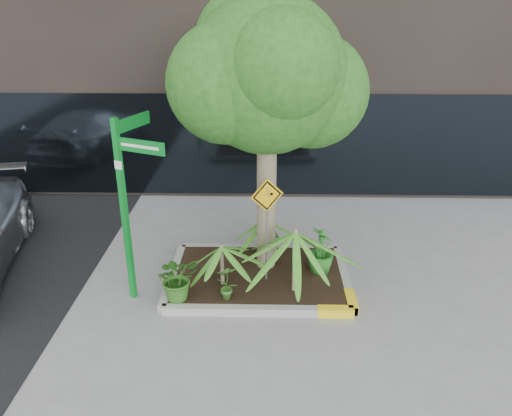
{
  "coord_description": "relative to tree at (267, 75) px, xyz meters",
  "views": [
    {
      "loc": [
        0.33,
        -7.75,
        4.94
      ],
      "look_at": [
        0.15,
        0.2,
        1.51
      ],
      "focal_mm": 35.0,
      "sensor_mm": 36.0,
      "label": 1
    }
  ],
  "objects": [
    {
      "name": "tree",
      "position": [
        0.0,
        0.0,
        0.0
      ],
      "size": [
        3.39,
        3.01,
        5.08
      ],
      "color": "gray",
      "rests_on": "ground"
    },
    {
      "name": "shrub_b",
      "position": [
        1.01,
        -0.25,
        -3.12
      ],
      "size": [
        0.62,
        0.62,
        0.89
      ],
      "primitive_type": "imported",
      "rotation": [
        0.0,
        0.0,
        1.87
      ],
      "color": "#267222",
      "rests_on": "planter"
    },
    {
      "name": "planter",
      "position": [
        -0.1,
        -0.37,
        -3.61
      ],
      "size": [
        3.35,
        2.36,
        0.15
      ],
      "color": "#9E9E99",
      "rests_on": "ground"
    },
    {
      "name": "cattle_sign",
      "position": [
        0.01,
        -0.57,
        -2.24
      ],
      "size": [
        0.55,
        0.27,
        1.96
      ],
      "rotation": [
        0.0,
        0.0,
        0.43
      ],
      "color": "slate",
      "rests_on": "ground"
    },
    {
      "name": "street_sign_post",
      "position": [
        -2.25,
        -0.91,
        -1.73
      ],
      "size": [
        0.88,
        1.17,
        3.21
      ],
      "rotation": [
        0.0,
        0.0,
        -0.4
      ],
      "color": "#0C8528",
      "rests_on": "ground"
    },
    {
      "name": "shrub_c",
      "position": [
        -0.65,
        -1.19,
        -3.23
      ],
      "size": [
        0.43,
        0.43,
        0.66
      ],
      "primitive_type": "imported",
      "rotation": [
        0.0,
        0.0,
        3.42
      ],
      "color": "#30601D",
      "rests_on": "planter"
    },
    {
      "name": "palm_back",
      "position": [
        -0.03,
        0.5,
        -2.87
      ],
      "size": [
        0.84,
        0.84,
        0.93
      ],
      "color": "gray",
      "rests_on": "ground"
    },
    {
      "name": "ground",
      "position": [
        -0.33,
        -0.64,
        -3.71
      ],
      "size": [
        80.0,
        80.0,
        0.0
      ],
      "primitive_type": "plane",
      "color": "gray",
      "rests_on": "ground"
    },
    {
      "name": "shrub_d",
      "position": [
        0.11,
        0.38,
        -3.23
      ],
      "size": [
        0.45,
        0.45,
        0.66
      ],
      "primitive_type": "imported",
      "rotation": [
        0.0,
        0.0,
        4.99
      ],
      "color": "#265919",
      "rests_on": "planter"
    },
    {
      "name": "palm_front",
      "position": [
        0.5,
        -0.89,
        -2.45
      ],
      "size": [
        1.34,
        1.34,
        1.49
      ],
      "color": "gray",
      "rests_on": "ground"
    },
    {
      "name": "shrub_a",
      "position": [
        -1.48,
        -1.19,
        -3.16
      ],
      "size": [
        0.96,
        0.96,
        0.8
      ],
      "primitive_type": "imported",
      "rotation": [
        0.0,
        0.0,
        0.46
      ],
      "color": "#2B611B",
      "rests_on": "planter"
    },
    {
      "name": "palm_left",
      "position": [
        -0.77,
        -0.72,
        -2.82
      ],
      "size": [
        0.89,
        0.89,
        0.99
      ],
      "color": "gray",
      "rests_on": "ground"
    }
  ]
}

